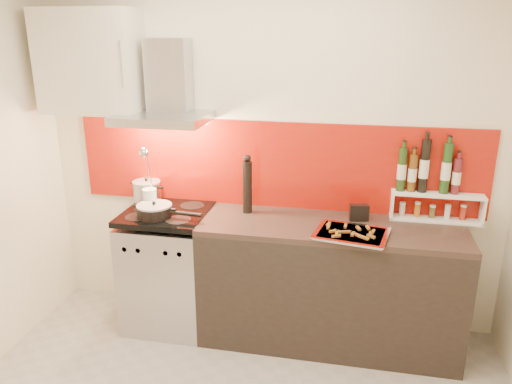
% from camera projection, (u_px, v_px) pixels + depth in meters
% --- Properties ---
extents(back_wall, '(3.40, 0.02, 2.60)m').
position_uv_depth(back_wall, '(268.00, 154.00, 3.65)').
color(back_wall, silver).
rests_on(back_wall, ground).
extents(backsplash, '(3.00, 0.02, 0.64)m').
position_uv_depth(backsplash, '(275.00, 165.00, 3.65)').
color(backsplash, '#9E1A08').
rests_on(backsplash, back_wall).
extents(range_stove, '(0.60, 0.60, 0.91)m').
position_uv_depth(range_stove, '(169.00, 269.00, 3.77)').
color(range_stove, '#B7B7BA').
rests_on(range_stove, ground).
extents(counter, '(1.80, 0.60, 0.90)m').
position_uv_depth(counter, '(329.00, 283.00, 3.54)').
color(counter, black).
rests_on(counter, ground).
extents(range_hood, '(0.62, 0.50, 0.61)m').
position_uv_depth(range_hood, '(166.00, 93.00, 3.49)').
color(range_hood, '#B7B7BA').
rests_on(range_hood, back_wall).
extents(upper_cabinet, '(0.70, 0.35, 0.72)m').
position_uv_depth(upper_cabinet, '(91.00, 62.00, 3.52)').
color(upper_cabinet, beige).
rests_on(upper_cabinet, back_wall).
extents(stock_pot, '(0.21, 0.21, 0.18)m').
position_uv_depth(stock_pot, '(147.00, 191.00, 3.82)').
color(stock_pot, '#B7B7BA').
rests_on(stock_pot, range_stove).
extents(saute_pan, '(0.48, 0.25, 0.11)m').
position_uv_depth(saute_pan, '(155.00, 211.00, 3.50)').
color(saute_pan, black).
rests_on(saute_pan, range_stove).
extents(utensil_jar, '(0.10, 0.15, 0.49)m').
position_uv_depth(utensil_jar, '(149.00, 193.00, 3.59)').
color(utensil_jar, silver).
rests_on(utensil_jar, range_stove).
extents(pepper_mill, '(0.07, 0.07, 0.43)m').
position_uv_depth(pepper_mill, '(247.00, 185.00, 3.56)').
color(pepper_mill, black).
rests_on(pepper_mill, counter).
extents(step_shelf, '(0.62, 0.17, 0.57)m').
position_uv_depth(step_shelf, '(431.00, 187.00, 3.42)').
color(step_shelf, white).
rests_on(step_shelf, counter).
extents(caddy_box, '(0.14, 0.08, 0.11)m').
position_uv_depth(caddy_box, '(359.00, 212.00, 3.45)').
color(caddy_box, black).
rests_on(caddy_box, counter).
extents(baking_tray, '(0.51, 0.43, 0.03)m').
position_uv_depth(baking_tray, '(351.00, 234.00, 3.21)').
color(baking_tray, silver).
rests_on(baking_tray, counter).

